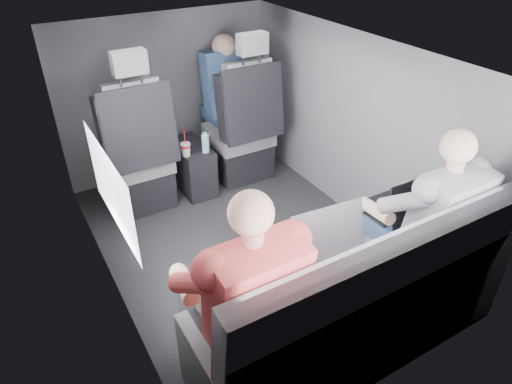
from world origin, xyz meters
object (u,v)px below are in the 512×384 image
front_seat_left (137,161)px  passenger_rear_right (420,220)px  center_console (192,167)px  laptop_white (233,268)px  laptop_black (400,204)px  soda_cup (186,149)px  passenger_front_right (225,86)px  rear_bench (347,311)px  front_seat_right (242,135)px  water_bottle (205,143)px  passenger_rear_left (240,296)px  laptop_silver (314,235)px

front_seat_left → passenger_rear_right: front_seat_left is taller
center_console → laptop_white: laptop_white is taller
front_seat_left → laptop_black: front_seat_left is taller
soda_cup → passenger_front_right: (0.54, 0.37, 0.29)m
center_console → rear_bench: (-0.00, -1.94, 0.11)m
front_seat_left → front_seat_right: (0.90, 0.00, 0.00)m
front_seat_left → passenger_front_right: bearing=16.2°
front_seat_right → passenger_front_right: size_ratio=1.71×
laptop_white → passenger_rear_right: passenger_rear_right is taller
water_bottle → passenger_rear_right: 1.75m
front_seat_right → passenger_rear_left: bearing=-119.2°
passenger_rear_right → front_seat_left: bearing=118.7°
passenger_rear_left → laptop_black: bearing=7.6°
front_seat_right → laptop_white: bearing=-120.1°
water_bottle → laptop_silver: 1.53m
water_bottle → laptop_black: size_ratio=0.46×
center_console → laptop_black: bearing=-72.6°
front_seat_right → passenger_rear_right: front_seat_right is taller
front_seat_right → laptop_silver: (-0.50, -1.65, 0.24)m
front_seat_left → water_bottle: (0.51, -0.13, 0.07)m
passenger_rear_left → passenger_front_right: size_ratio=1.63×
rear_bench → laptop_black: bearing=24.3°
front_seat_right → passenger_rear_right: bearing=-87.1°
laptop_silver → laptop_black: 0.58m
center_console → soda_cup: soda_cup is taller
passenger_front_right → soda_cup: bearing=-145.8°
center_console → passenger_rear_left: passenger_rear_left is taller
rear_bench → passenger_front_right: size_ratio=2.17×
soda_cup → laptop_white: 1.60m
water_bottle → passenger_rear_left: bearing=-110.2°
water_bottle → rear_bench: bearing=-91.9°
passenger_rear_left → laptop_white: bearing=70.7°
front_seat_right → laptop_silver: 1.74m
front_seat_left → front_seat_right: size_ratio=1.00×
laptop_black → passenger_front_right: passenger_front_right is taller
rear_bench → laptop_silver: size_ratio=3.93×
front_seat_right → laptop_black: front_seat_right is taller
laptop_white → front_seat_right: bearing=59.9°
laptop_white → passenger_rear_left: 0.17m
rear_bench → water_bottle: 1.78m
rear_bench → laptop_black: 0.67m
laptop_black → water_bottle: bearing=107.2°
rear_bench → laptop_white: bearing=152.8°
laptop_black → passenger_rear_left: 1.10m
front_seat_left → laptop_white: size_ratio=4.28×
rear_bench → passenger_rear_right: size_ratio=1.35×
laptop_black → passenger_rear_right: size_ratio=0.30×
laptop_white → laptop_silver: bearing=-0.4°
water_bottle → front_seat_left: bearing=166.1°
passenger_rear_right → passenger_front_right: (-0.10, 2.06, 0.13)m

